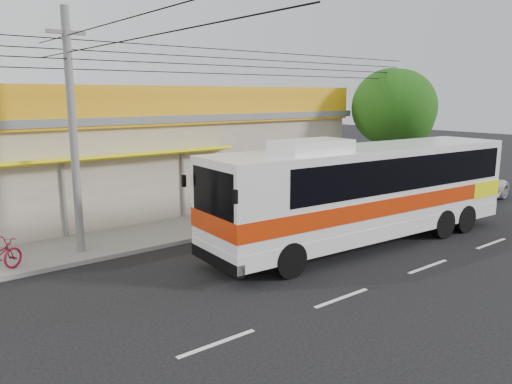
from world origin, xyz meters
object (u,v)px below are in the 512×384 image
tree_near (400,110)px  tree_far (393,110)px  coach_bus (370,186)px  white_car (470,186)px  utility_pole (67,52)px

tree_near → tree_far: 0.40m
coach_bus → white_car: coach_bus is taller
coach_bus → utility_pole: utility_pole is taller
white_car → tree_far: size_ratio=0.79×
utility_pole → tree_near: utility_pole is taller
tree_near → tree_far: bearing=133.5°
tree_far → tree_near: bearing=-46.5°
utility_pole → tree_near: size_ratio=5.09×
tree_far → coach_bus: bearing=-147.2°
white_car → tree_far: 5.59m
white_car → utility_pole: size_ratio=0.16×
coach_bus → utility_pole: 11.11m
white_car → utility_pole: bearing=74.3°
coach_bus → utility_pole: bearing=154.1°
white_car → tree_far: tree_far is taller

